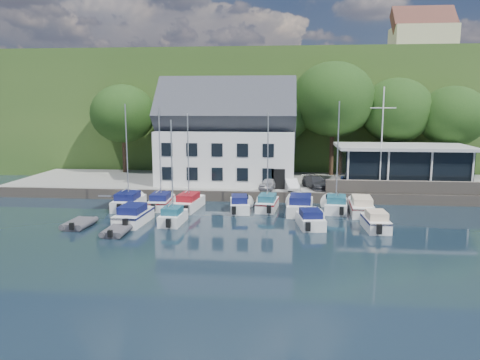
{
  "coord_description": "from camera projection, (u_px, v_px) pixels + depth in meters",
  "views": [
    {
      "loc": [
        -0.91,
        -32.58,
        9.4
      ],
      "look_at": [
        -4.91,
        9.0,
        2.44
      ],
      "focal_mm": 35.0,
      "sensor_mm": 36.0,
      "label": 1
    }
  ],
  "objects": [
    {
      "name": "dinghy_1",
      "position": [
        117.0,
        230.0,
        33.62
      ],
      "size": [
        1.73,
        2.86,
        0.66
      ],
      "primitive_type": null,
      "rotation": [
        0.0,
        0.0,
        -0.01
      ],
      "color": "#3E3D43",
      "rests_on": "ground"
    },
    {
      "name": "boat_r2_0",
      "position": [
        134.0,
        214.0,
        36.68
      ],
      "size": [
        2.48,
        6.26,
        1.52
      ],
      "primitive_type": null,
      "rotation": [
        0.0,
        0.0,
        -0.06
      ],
      "color": "white",
      "rests_on": "ground"
    },
    {
      "name": "boat_r1_4",
      "position": [
        268.0,
        161.0,
        40.71
      ],
      "size": [
        2.33,
        5.73,
        8.61
      ],
      "primitive_type": null,
      "rotation": [
        0.0,
        0.0,
        -0.1
      ],
      "color": "white",
      "rests_on": "ground"
    },
    {
      "name": "tree_2",
      "position": [
        278.0,
        129.0,
        54.91
      ],
      "size": [
        7.67,
        7.67,
        10.48
      ],
      "primitive_type": null,
      "color": "black",
      "rests_on": "quay"
    },
    {
      "name": "boat_r1_1",
      "position": [
        160.0,
        161.0,
        41.46
      ],
      "size": [
        2.12,
        6.11,
        8.49
      ],
      "primitive_type": null,
      "rotation": [
        0.0,
        0.0,
        0.04
      ],
      "color": "white",
      "rests_on": "ground"
    },
    {
      "name": "quay",
      "position": [
        293.0,
        186.0,
        50.55
      ],
      "size": [
        60.0,
        13.0,
        1.0
      ],
      "primitive_type": "cube",
      "color": "gray",
      "rests_on": "ground"
    },
    {
      "name": "tree_0",
      "position": [
        124.0,
        129.0,
        56.11
      ],
      "size": [
        7.69,
        7.69,
        10.52
      ],
      "primitive_type": null,
      "color": "black",
      "rests_on": "quay"
    },
    {
      "name": "gangway",
      "position": [
        117.0,
        204.0,
        43.85
      ],
      "size": [
        1.2,
        6.0,
        1.4
      ],
      "primitive_type": null,
      "color": "#B9B9BD",
      "rests_on": "ground"
    },
    {
      "name": "boat_r1_5",
      "position": [
        300.0,
        204.0,
        40.24
      ],
      "size": [
        2.78,
        7.26,
        1.56
      ],
      "primitive_type": null,
      "rotation": [
        0.0,
        0.0,
        -0.07
      ],
      "color": "white",
      "rests_on": "ground"
    },
    {
      "name": "boat_r1_6",
      "position": [
        337.0,
        162.0,
        40.07
      ],
      "size": [
        2.68,
        5.73,
        8.71
      ],
      "primitive_type": null,
      "rotation": [
        0.0,
        0.0,
        -0.12
      ],
      "color": "white",
      "rests_on": "ground"
    },
    {
      "name": "tree_1",
      "position": [
        191.0,
        131.0,
        54.8
      ],
      "size": [
        7.42,
        7.42,
        10.14
      ],
      "primitive_type": null,
      "color": "black",
      "rests_on": "quay"
    },
    {
      "name": "field_patch",
      "position": [
        328.0,
        70.0,
        98.77
      ],
      "size": [
        50.0,
        30.0,
        0.3
      ],
      "primitive_type": "cube",
      "color": "#505C2E",
      "rests_on": "hillside"
    },
    {
      "name": "farmhouse",
      "position": [
        422.0,
        38.0,
        79.13
      ],
      "size": [
        10.4,
        7.0,
        8.2
      ],
      "primitive_type": null,
      "color": "beige",
      "rests_on": "hillside"
    },
    {
      "name": "boat_r1_3",
      "position": [
        240.0,
        203.0,
        40.9
      ],
      "size": [
        2.43,
        5.85,
        1.39
      ],
      "primitive_type": null,
      "rotation": [
        0.0,
        0.0,
        0.12
      ],
      "color": "white",
      "rests_on": "ground"
    },
    {
      "name": "ground",
      "position": [
        296.0,
        235.0,
        33.45
      ],
      "size": [
        180.0,
        180.0,
        0.0
      ],
      "primitive_type": "plane",
      "color": "black",
      "rests_on": "ground"
    },
    {
      "name": "tree_3",
      "position": [
        333.0,
        119.0,
        53.68
      ],
      "size": [
        9.51,
        9.51,
        12.99
      ],
      "primitive_type": null,
      "color": "black",
      "rests_on": "quay"
    },
    {
      "name": "hillside",
      "position": [
        290.0,
        109.0,
        93.01
      ],
      "size": [
        160.0,
        75.0,
        16.0
      ],
      "primitive_type": "cube",
      "color": "#2E501E",
      "rests_on": "ground"
    },
    {
      "name": "dinghy_0",
      "position": [
        79.0,
        223.0,
        35.55
      ],
      "size": [
        1.99,
        3.14,
        0.71
      ],
      "primitive_type": null,
      "rotation": [
        0.0,
        0.0,
        -0.05
      ],
      "color": "#3E3D43",
      "rests_on": "ground"
    },
    {
      "name": "tree_5",
      "position": [
        451.0,
        132.0,
        52.12
      ],
      "size": [
        7.47,
        7.47,
        10.21
      ],
      "primitive_type": null,
      "color": "black",
      "rests_on": "quay"
    },
    {
      "name": "tree_4",
      "position": [
        396.0,
        127.0,
        53.39
      ],
      "size": [
        8.16,
        8.16,
        11.15
      ],
      "primitive_type": null,
      "color": "black",
      "rests_on": "quay"
    },
    {
      "name": "boat_r1_2",
      "position": [
        188.0,
        160.0,
        40.94
      ],
      "size": [
        2.58,
        6.78,
        8.88
      ],
      "primitive_type": null,
      "rotation": [
        0.0,
        0.0,
        -0.11
      ],
      "color": "white",
      "rests_on": "ground"
    },
    {
      "name": "boat_r1_0",
      "position": [
        127.0,
        156.0,
        41.02
      ],
      "size": [
        2.39,
        6.16,
        9.4
      ],
      "primitive_type": null,
      "rotation": [
        0.0,
        0.0,
        0.02
      ],
      "color": "white",
      "rests_on": "ground"
    },
    {
      "name": "car_blue",
      "position": [
        350.0,
        181.0,
        46.37
      ],
      "size": [
        2.46,
        4.29,
        1.38
      ],
      "primitive_type": "imported",
      "rotation": [
        0.0,
        0.0,
        -0.23
      ],
      "color": "navy",
      "rests_on": "quay"
    },
    {
      "name": "car_silver",
      "position": [
        269.0,
        183.0,
        45.74
      ],
      "size": [
        2.25,
        3.61,
        1.14
      ],
      "primitive_type": "imported",
      "rotation": [
        0.0,
        0.0,
        -0.29
      ],
      "color": "#BABABF",
      "rests_on": "quay"
    },
    {
      "name": "boat_r2_3",
      "position": [
        310.0,
        218.0,
        35.66
      ],
      "size": [
        2.62,
        5.32,
        1.37
      ],
      "primitive_type": null,
      "rotation": [
        0.0,
        0.0,
        0.14
      ],
      "color": "white",
      "rests_on": "ground"
    },
    {
      "name": "flagpole",
      "position": [
        382.0,
        139.0,
        44.37
      ],
      "size": [
        2.36,
        0.2,
        9.84
      ],
      "primitive_type": null,
      "color": "silver",
      "rests_on": "quay"
    },
    {
      "name": "boat_r2_4",
      "position": [
        376.0,
        220.0,
        34.81
      ],
      "size": [
        2.01,
        5.04,
        1.46
      ],
      "primitive_type": null,
      "rotation": [
        0.0,
        0.0,
        0.05
      ],
      "color": "white",
      "rests_on": "ground"
    },
    {
      "name": "car_white",
      "position": [
        291.0,
        184.0,
        45.59
      ],
      "size": [
        1.67,
        3.45,
        1.09
      ],
      "primitive_type": "imported",
      "rotation": [
        0.0,
        0.0,
        0.16
      ],
      "color": "silver",
      "rests_on": "quay"
    },
    {
      "name": "boat_r2_1",
      "position": [
        172.0,
        170.0,
        35.98
      ],
      "size": [
        1.96,
        4.88,
        8.45
      ],
      "primitive_type": null,
      "rotation": [
        0.0,
        0.0,
        -0.05
      ],
      "color": "white",
      "rests_on": "ground"
    },
    {
      "name": "quay_face",
      "position": [
        294.0,
        198.0,
        44.17
      ],
      "size": [
        60.0,
        0.3,
        1.0
      ],
      "primitive_type": "cube",
      "color": "#6E6358",
      "rests_on": "ground"
    },
    {
      "name": "boat_r1_7",
      "position": [
        361.0,
        205.0,
        39.85
      ],
      "size": [
        2.36,
        6.89,
        1.5
      ],
      "primitive_type": null,
      "rotation": [
        0.0,
        0.0,
        -0.05
      ],
      "color": "white",
      "rests_on": "ground"
    },
    {
      "name": "club_pavilion",
      "position": [
        402.0,
        165.0,
        47.62
      ],
      "size": [
        13.2,
        7.2,
        4.1
      ],
      "primitive_type": null,
      "color": "black",
      "rests_on": "quay"
    },
    {
      "name": "seawall",
      "position": [
        424.0,
        188.0,
        43.25
      ],
      "size": [
        18.0,
        0.5,
        1.2
      ],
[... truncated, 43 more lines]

